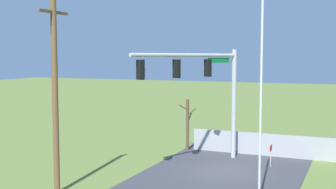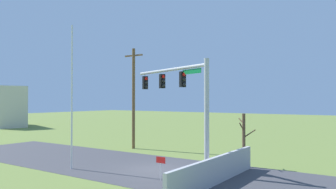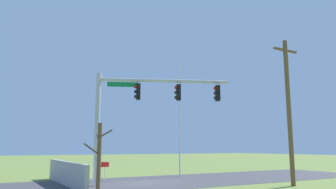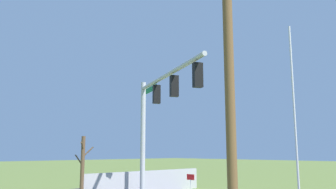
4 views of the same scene
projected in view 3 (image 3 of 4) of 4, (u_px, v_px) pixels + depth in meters
ground_plane at (144, 183)px, 20.01m from camera, size 160.00×160.00×0.00m
road_surface at (197, 179)px, 21.96m from camera, size 28.00×8.00×0.01m
sidewalk_corner at (77, 188)px, 17.56m from camera, size 6.00×6.00×0.01m
retaining_fence at (66, 173)px, 18.81m from camera, size 0.20×8.92×1.35m
signal_mast at (140, 104)px, 19.05m from camera, size 7.29×3.31×6.46m
flagpole at (180, 119)px, 25.08m from camera, size 0.10×0.10×8.69m
utility_pole at (289, 108)px, 18.94m from camera, size 1.90×0.26×8.53m
bare_tree at (99, 157)px, 15.09m from camera, size 1.27×1.02×3.30m
open_sign at (105, 167)px, 20.98m from camera, size 0.56×0.04×1.22m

